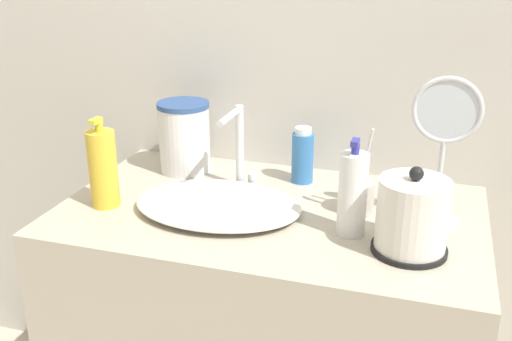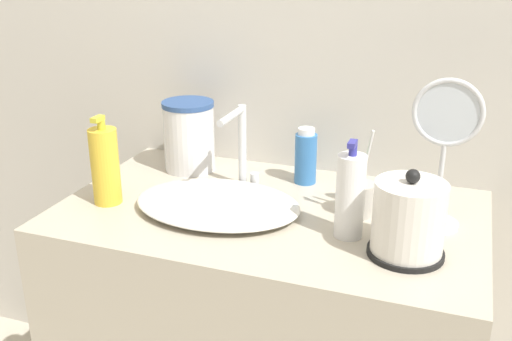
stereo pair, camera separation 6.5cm
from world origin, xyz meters
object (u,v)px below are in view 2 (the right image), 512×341
Objects in this scene: shampoo_bottle at (306,157)px; faucet at (241,143)px; lotion_bottle at (350,196)px; electric_kettle at (408,222)px; toothbrush_cup at (359,197)px; vanity_mirror at (444,144)px; mouthwash_bottle at (105,166)px; water_pitcher at (189,136)px.

faucet is at bearing -146.35° from shampoo_bottle.
electric_kettle is at bearing -19.02° from lotion_bottle.
toothbrush_cup is at bearing -41.09° from shampoo_bottle.
electric_kettle is at bearing -106.19° from vanity_mirror.
mouthwash_bottle reaches higher than shampoo_bottle.
vanity_mirror is (0.80, 0.15, 0.10)m from mouthwash_bottle.
toothbrush_cup is (-0.14, 0.17, -0.03)m from electric_kettle.
mouthwash_bottle is 0.30m from water_pitcher.
water_pitcher is (-0.71, 0.14, -0.10)m from vanity_mirror.
vanity_mirror is (0.05, 0.17, 0.13)m from electric_kettle.
shampoo_bottle is (-0.18, 0.28, -0.02)m from lotion_bottle.
electric_kettle is 0.96× the size of water_pitcher.
water_pitcher is at bearing 72.07° from mouthwash_bottle.
vanity_mirror reaches higher than toothbrush_cup.
faucet is 0.36m from mouthwash_bottle.
faucet is 0.19m from shampoo_bottle.
faucet is 0.22m from water_pitcher.
toothbrush_cup is 0.55m from water_pitcher.
shampoo_bottle is at bearing 33.65° from faucet.
vanity_mirror is at bearing -6.35° from faucet.
mouthwash_bottle reaches higher than electric_kettle.
toothbrush_cup is 0.64m from mouthwash_bottle.
water_pitcher is at bearing 154.85° from electric_kettle.
water_pitcher is (-0.53, 0.26, 0.00)m from lotion_bottle.
faucet is 0.64× the size of vanity_mirror.
vanity_mirror is at bearing -0.64° from toothbrush_cup.
mouthwash_bottle reaches higher than toothbrush_cup.
shampoo_bottle is 0.42m from vanity_mirror.
lotion_bottle reaches higher than toothbrush_cup.
lotion_bottle is (-0.13, 0.05, 0.02)m from electric_kettle.
lotion_bottle reaches higher than electric_kettle.
faucet is at bearing 154.17° from electric_kettle.
lotion_bottle is (0.33, -0.18, -0.03)m from faucet.
lotion_bottle is at bearing 160.98° from electric_kettle.
electric_kettle is 0.85× the size of lotion_bottle.
lotion_bottle is at bearing -146.45° from vanity_mirror.
toothbrush_cup is 0.62× the size of vanity_mirror.
shampoo_bottle is 0.44× the size of vanity_mirror.
faucet reaches higher than water_pitcher.
shampoo_bottle is at bearing 133.97° from electric_kettle.
water_pitcher is (0.09, 0.29, 0.00)m from mouthwash_bottle.
water_pitcher is at bearing -177.47° from shampoo_bottle.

